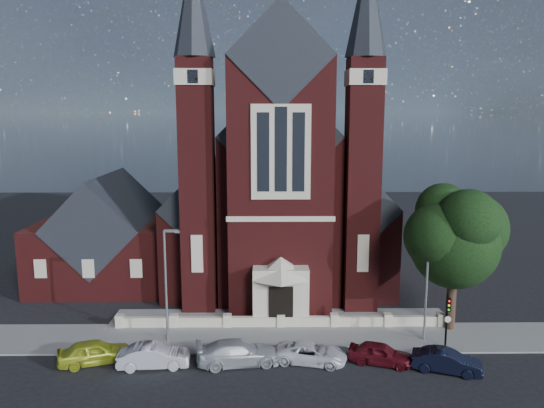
% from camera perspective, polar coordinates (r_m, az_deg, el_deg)
% --- Properties ---
extents(ground, '(120.00, 120.00, 0.00)m').
position_cam_1_polar(ground, '(48.66, 0.69, -9.24)').
color(ground, black).
rests_on(ground, ground).
extents(pavement_strip, '(60.00, 5.00, 0.12)m').
position_cam_1_polar(pavement_strip, '(38.88, 1.05, -14.29)').
color(pavement_strip, gray).
rests_on(pavement_strip, ground).
extents(forecourt_paving, '(26.00, 3.00, 0.14)m').
position_cam_1_polar(forecourt_paving, '(42.56, 0.89, -12.09)').
color(forecourt_paving, gray).
rests_on(forecourt_paving, ground).
extents(forecourt_wall, '(24.00, 0.40, 0.90)m').
position_cam_1_polar(forecourt_wall, '(40.72, 0.96, -13.14)').
color(forecourt_wall, beige).
rests_on(forecourt_wall, ground).
extents(church, '(20.01, 34.90, 29.20)m').
position_cam_1_polar(church, '(54.48, 0.52, 1.69)').
color(church, '#531616').
rests_on(church, ground).
extents(parish_hall, '(12.00, 12.20, 10.24)m').
position_cam_1_polar(parish_hall, '(52.57, -17.13, -3.68)').
color(parish_hall, '#531616').
rests_on(parish_hall, ground).
extents(street_tree, '(6.40, 6.60, 10.70)m').
position_cam_1_polar(street_tree, '(40.15, 19.34, -3.59)').
color(street_tree, black).
rests_on(street_tree, ground).
extents(street_lamp_left, '(1.16, 0.22, 8.09)m').
position_cam_1_polar(street_lamp_left, '(37.39, -11.24, -7.94)').
color(street_lamp_left, gray).
rests_on(street_lamp_left, ground).
extents(street_lamp_right, '(1.16, 0.22, 8.09)m').
position_cam_1_polar(street_lamp_right, '(38.41, 16.46, -7.68)').
color(street_lamp_right, gray).
rests_on(street_lamp_right, ground).
extents(traffic_signal, '(0.28, 0.42, 4.00)m').
position_cam_1_polar(traffic_signal, '(37.92, 18.35, -11.23)').
color(traffic_signal, black).
rests_on(traffic_signal, ground).
extents(car_lime_van, '(4.87, 3.20, 1.54)m').
position_cam_1_polar(car_lime_van, '(36.97, -18.56, -14.84)').
color(car_lime_van, '#A2AF23').
rests_on(car_lime_van, ground).
extents(car_silver_a, '(4.60, 1.96, 1.47)m').
position_cam_1_polar(car_silver_a, '(35.51, -12.63, -15.67)').
color(car_silver_a, '#B5B6BE').
rests_on(car_silver_a, ground).
extents(car_silver_b, '(5.59, 2.94, 1.54)m').
position_cam_1_polar(car_silver_b, '(35.13, -3.64, -15.67)').
color(car_silver_b, '#B0B4B9').
rests_on(car_silver_b, ground).
extents(car_white_suv, '(4.91, 3.03, 1.27)m').
position_cam_1_polar(car_white_suv, '(35.41, 4.25, -15.71)').
color(car_white_suv, white).
rests_on(car_white_suv, ground).
extents(car_dark_red, '(4.34, 2.82, 1.37)m').
position_cam_1_polar(car_dark_red, '(35.84, 11.56, -15.47)').
color(car_dark_red, '#5B0F18').
rests_on(car_dark_red, ground).
extents(car_navy, '(4.49, 2.78, 1.40)m').
position_cam_1_polar(car_navy, '(35.84, 18.28, -15.76)').
color(car_navy, black).
rests_on(car_navy, ground).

